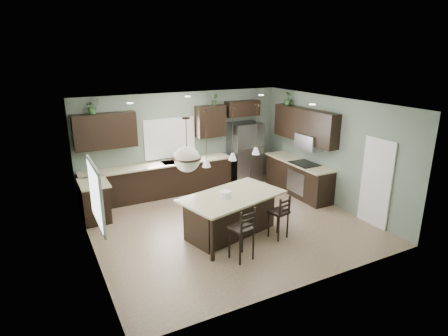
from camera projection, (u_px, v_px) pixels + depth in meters
ground at (228, 224)px, 8.78m from camera, size 6.00×6.00×0.00m
pantry_door at (376, 183)px, 8.47m from camera, size 0.04×0.82×2.04m
window_back at (170, 138)px, 10.45m from camera, size 1.35×0.02×1.00m
window_left at (95, 195)px, 6.32m from camera, size 0.02×1.10×1.00m
left_return_cabs at (95, 202)px, 8.89m from camera, size 0.60×0.90×0.90m
left_return_countertop at (93, 183)px, 8.76m from camera, size 0.66×0.96×0.04m
back_lower_cabs at (159, 181)px, 10.34m from camera, size 4.20×0.60×0.90m
back_countertop at (159, 165)px, 10.18m from camera, size 4.20×0.66×0.04m
sink_inset at (174, 162)px, 10.38m from camera, size 0.70×0.45×0.01m
faucet at (175, 157)px, 10.31m from camera, size 0.02×0.02×0.28m
back_upper_left at (105, 131)px, 9.43m from camera, size 1.55×0.34×0.90m
back_upper_right at (211, 121)px, 10.73m from camera, size 0.85×0.34×0.90m
fridge_header at (242, 108)px, 11.10m from camera, size 1.05×0.34×0.45m
right_lower_cabs at (298, 178)px, 10.57m from camera, size 0.60×2.35×0.90m
right_countertop at (298, 162)px, 10.42m from camera, size 0.66×2.35×0.04m
cooktop at (305, 164)px, 10.18m from camera, size 0.58×0.75×0.02m
wall_oven_front at (295, 182)px, 10.20m from camera, size 0.01×0.72×0.60m
right_upper_cabs at (305, 125)px, 10.18m from camera, size 0.34×2.35×0.90m
microwave at (309, 142)px, 10.05m from camera, size 0.40×0.75×0.40m
refrigerator at (244, 153)px, 11.36m from camera, size 0.90×0.74×1.85m
kitchen_island at (232, 215)px, 8.15m from camera, size 2.44×1.75×0.92m
serving_dish at (225, 194)px, 7.87m from camera, size 0.24×0.24×0.14m
bar_stool_left at (241, 233)px, 7.14m from camera, size 0.47×0.47×1.10m
bar_stool_right at (278, 217)px, 8.00m from camera, size 0.43×0.43×0.98m
pendant_left at (206, 140)px, 7.17m from camera, size 0.17×0.17×1.10m
pendant_center at (233, 135)px, 7.62m from camera, size 0.17×0.17×1.10m
pendant_right at (256, 130)px, 8.06m from camera, size 0.17×0.17×1.10m
chandelier at (187, 145)px, 6.53m from camera, size 0.50×0.50×0.98m
plant_back_left at (92, 107)px, 9.11m from camera, size 0.38×0.35×0.37m
plant_back_right at (215, 99)px, 10.57m from camera, size 0.23×0.21×0.34m
plant_right_wall at (288, 98)px, 10.63m from camera, size 0.28×0.28×0.38m
room_shell at (228, 154)px, 8.27m from camera, size 6.00×6.00×6.00m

